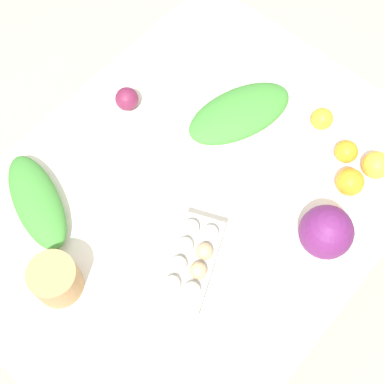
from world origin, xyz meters
The scene contains 12 objects.
ground_plane centered at (0.00, 0.00, 0.00)m, with size 8.00×8.00×0.00m, color #C6B289.
dining_table centered at (0.00, 0.00, 0.65)m, with size 1.31×1.01×0.74m.
cabbage_purple centered at (0.12, -0.35, 0.81)m, with size 0.14×0.14×0.14m, color #601E5B.
egg_carton centered at (-0.16, -0.14, 0.78)m, with size 0.27×0.21×0.09m.
paper_bag centered at (-0.42, 0.09, 0.80)m, with size 0.12×0.12×0.11m, color #A87F51.
greens_bunch_scallion centered at (0.28, 0.06, 0.77)m, with size 0.33×0.17×0.06m, color #3D8433.
greens_bunch_kale centered at (-0.31, 0.30, 0.78)m, with size 0.31×0.12×0.07m, color #3D8433.
beet_root centered at (0.10, 0.35, 0.78)m, with size 0.07×0.07×0.07m, color maroon.
orange_0 centered at (0.38, -0.25, 0.78)m, with size 0.07×0.07×0.07m, color orange.
orange_1 centered at (0.30, -0.32, 0.78)m, with size 0.08×0.08×0.08m, color orange.
orange_2 centered at (0.40, -0.34, 0.78)m, with size 0.08×0.08×0.08m, color #F9A833.
orange_3 centered at (0.43, -0.14, 0.77)m, with size 0.07×0.07×0.07m, color orange.
Camera 1 is at (-0.48, -0.42, 2.11)m, focal length 50.00 mm.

